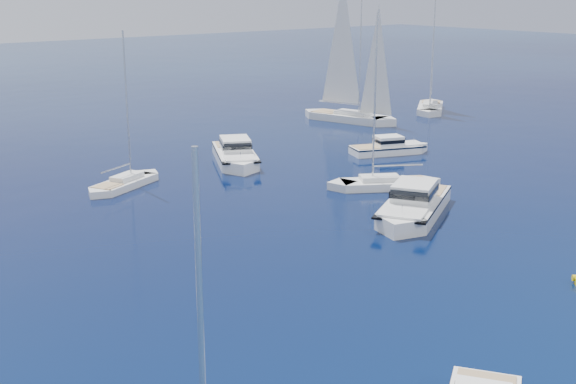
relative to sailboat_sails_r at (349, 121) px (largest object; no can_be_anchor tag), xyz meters
The scene contains 7 objects.
motor_cruiser_centre 38.07m from the sailboat_sails_r, 126.61° to the right, with size 3.59×11.73×3.08m, color silver, non-canonical shape.
motor_cruiser_far_r 17.87m from the sailboat_sails_r, 120.68° to the right, with size 2.58×8.43×2.21m, color white, non-canonical shape.
motor_cruiser_distant 24.73m from the sailboat_sails_r, 158.09° to the right, with size 3.40×11.11×2.92m, color white, non-canonical shape.
sailboat_mid_r 30.42m from the sailboat_sails_r, 128.06° to the right, with size 2.53×9.74×14.32m, color silver, non-canonical shape.
sailboat_centre 36.40m from the sailboat_sails_r, 163.11° to the right, with size 2.27×8.73×12.84m, color white, non-canonical shape.
sailboat_sails_r is the anchor object (origin of this frame).
sailboat_sails_far 13.31m from the sailboat_sails_r, ahead, with size 3.00×11.53×16.95m, color silver, non-canonical shape.
Camera 1 is at (-28.87, -11.81, 15.87)m, focal length 46.95 mm.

